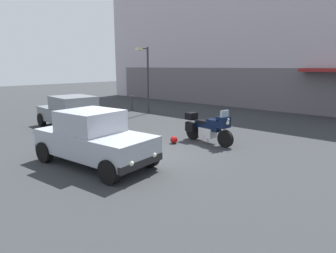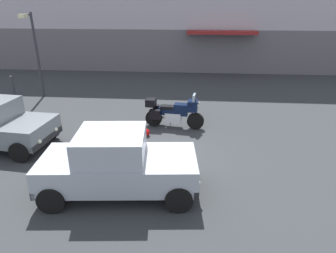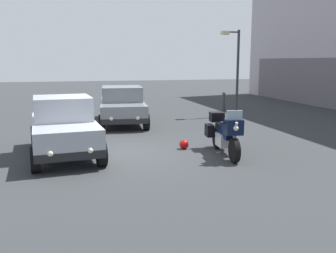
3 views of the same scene
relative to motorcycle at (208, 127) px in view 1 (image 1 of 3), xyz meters
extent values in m
plane|color=#2D3033|center=(-0.93, -2.87, -0.62)|extent=(80.00, 80.00, 0.00)
cube|color=#B2A8B2|center=(-0.93, 11.02, 4.81)|extent=(34.12, 2.40, 10.86)
cube|color=#625C62|center=(-0.93, 9.80, 0.78)|extent=(30.70, 0.12, 2.80)
cylinder|color=black|center=(0.85, -0.09, -0.30)|extent=(0.65, 0.21, 0.64)
cylinder|color=black|center=(-0.76, 0.08, -0.30)|extent=(0.65, 0.21, 0.64)
cylinder|color=#B7B7BC|center=(0.83, -0.09, 0.13)|extent=(0.33, 0.10, 0.68)
cube|color=#B7B7BC|center=(0.01, 0.00, -0.20)|extent=(0.64, 0.46, 0.36)
cube|color=black|center=(0.01, 0.00, 0.04)|extent=(1.12, 0.40, 0.28)
cube|color=black|center=(0.30, -0.03, 0.22)|extent=(0.55, 0.39, 0.24)
cube|color=black|center=(-0.19, 0.02, 0.18)|extent=(0.59, 0.36, 0.12)
cube|color=black|center=(0.73, -0.08, 0.30)|extent=(0.41, 0.48, 0.40)
cube|color=#8C9EAD|center=(0.77, -0.08, 0.60)|extent=(0.12, 0.41, 0.28)
sphere|color=#EAEACC|center=(0.91, -0.10, 0.30)|extent=(0.14, 0.14, 0.14)
cylinder|color=black|center=(0.65, -0.07, 0.40)|extent=(0.11, 0.62, 0.04)
cylinder|color=#B7B7BC|center=(-0.57, 0.26, -0.32)|extent=(0.56, 0.15, 0.09)
cube|color=black|center=(-0.61, 0.35, -0.04)|extent=(0.42, 0.24, 0.36)
cube|color=black|center=(-0.67, -0.21, -0.04)|extent=(0.42, 0.24, 0.36)
cube|color=black|center=(-0.86, 0.09, 0.33)|extent=(0.40, 0.44, 0.28)
cylinder|color=black|center=(-0.12, 0.19, -0.47)|extent=(0.04, 0.13, 0.29)
sphere|color=#990C0C|center=(-0.91, -0.92, -0.48)|extent=(0.28, 0.28, 0.28)
cube|color=#9EA3AD|center=(-1.04, -4.38, 0.04)|extent=(3.94, 1.99, 0.68)
cube|color=#9EA3AD|center=(-1.19, -4.39, 0.70)|extent=(1.73, 1.65, 0.64)
cube|color=#8C9EAD|center=(-0.44, -4.32, 0.70)|extent=(0.19, 1.39, 0.54)
cube|color=#8C9EAD|center=(-1.94, -4.46, 0.70)|extent=(0.19, 1.39, 0.51)
cube|color=black|center=(0.80, -4.20, -0.20)|extent=(0.27, 1.64, 0.20)
cube|color=black|center=(-2.88, -4.55, -0.20)|extent=(0.27, 1.64, 0.20)
cylinder|color=black|center=(0.33, -3.47, -0.30)|extent=(0.66, 0.28, 0.64)
cylinder|color=black|center=(0.48, -5.02, -0.30)|extent=(0.66, 0.28, 0.64)
cylinder|color=black|center=(-2.56, -3.74, -0.30)|extent=(0.66, 0.28, 0.64)
cylinder|color=black|center=(-2.41, -5.29, -0.30)|extent=(0.66, 0.28, 0.64)
sphere|color=silver|center=(0.81, -3.75, -0.08)|extent=(0.14, 0.14, 0.14)
sphere|color=silver|center=(0.89, -4.65, -0.08)|extent=(0.14, 0.14, 0.14)
cube|color=slate|center=(-6.11, -2.09, 0.02)|extent=(4.64, 2.16, 0.64)
cube|color=slate|center=(-6.06, -2.10, 0.64)|extent=(2.04, 1.78, 0.60)
cube|color=#8C9EAD|center=(-5.16, -2.18, 0.64)|extent=(0.20, 1.50, 0.51)
cube|color=#8C9EAD|center=(-6.96, -2.02, 0.64)|extent=(0.20, 1.50, 0.48)
cube|color=black|center=(-3.92, -2.29, -0.20)|extent=(0.28, 1.76, 0.20)
cube|color=black|center=(-8.30, -1.89, -0.20)|extent=(0.28, 1.76, 0.20)
cylinder|color=black|center=(-4.24, -1.42, -0.30)|extent=(0.66, 0.28, 0.64)
cylinder|color=black|center=(-4.39, -3.09, -0.30)|extent=(0.66, 0.28, 0.64)
cylinder|color=black|center=(-7.83, -1.09, -0.30)|extent=(0.66, 0.28, 0.64)
cylinder|color=black|center=(-7.98, -2.77, -0.30)|extent=(0.66, 0.28, 0.64)
sphere|color=silver|center=(-3.82, -1.82, -0.08)|extent=(0.14, 0.14, 0.14)
sphere|color=silver|center=(-3.91, -2.78, -0.08)|extent=(0.14, 0.14, 0.14)
cylinder|color=#2D2D33|center=(-6.90, 3.56, 1.41)|extent=(0.12, 0.12, 4.05)
cylinder|color=#2D2D33|center=(-6.90, 3.21, 3.33)|extent=(0.08, 0.70, 0.08)
cube|color=beige|center=(-6.90, 2.86, 3.28)|extent=(0.28, 0.36, 0.16)
cylinder|color=#333338|center=(-8.52, 3.58, -0.15)|extent=(0.16, 0.16, 0.95)
sphere|color=#333338|center=(-8.52, 3.58, 0.33)|extent=(0.16, 0.16, 0.16)
camera|label=1|loc=(6.26, -9.24, 2.30)|focal=31.49mm
camera|label=2|loc=(0.72, -10.73, 3.87)|focal=32.20mm
camera|label=3|loc=(9.41, -4.09, 1.98)|focal=39.32mm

